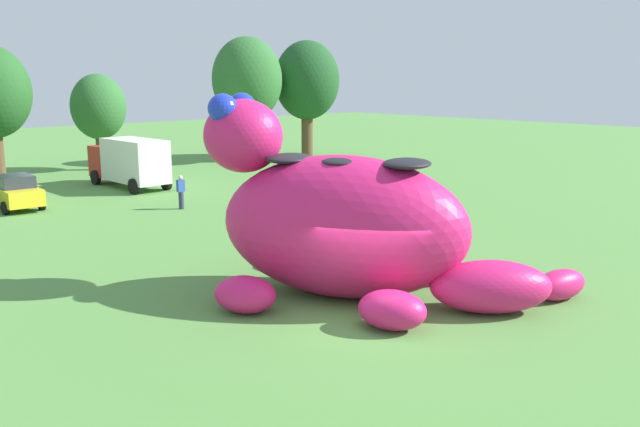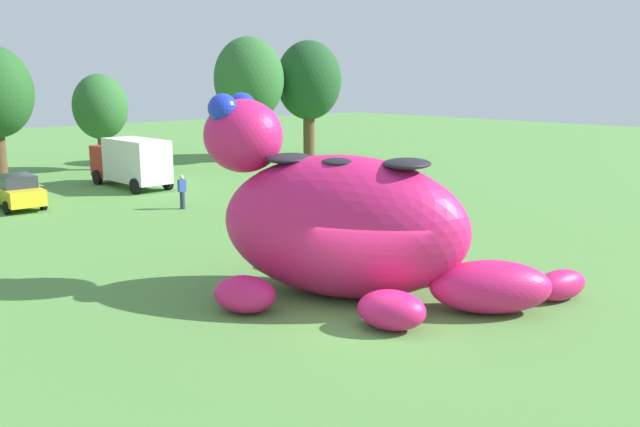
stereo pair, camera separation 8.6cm
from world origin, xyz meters
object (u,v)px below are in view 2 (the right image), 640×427
at_px(car_yellow, 17,192).
at_px(box_truck, 131,161).
at_px(spectator_near_inflatable, 394,209).
at_px(spectator_mid_field, 182,192).
at_px(giant_inflatable_creature, 343,224).
at_px(spectator_by_cars, 326,185).

bearing_deg(car_yellow, box_truck, 17.07).
bearing_deg(car_yellow, spectator_near_inflatable, -55.37).
bearing_deg(spectator_mid_field, giant_inflatable_creature, -102.43).
height_order(spectator_near_inflatable, spectator_mid_field, same).
bearing_deg(car_yellow, spectator_by_cars, -34.03).
relative_size(giant_inflatable_creature, spectator_near_inflatable, 5.92).
height_order(giant_inflatable_creature, spectator_near_inflatable, giant_inflatable_creature).
bearing_deg(spectator_mid_field, car_yellow, 137.10).
distance_m(car_yellow, spectator_near_inflatable, 19.07).
xyz_separation_m(car_yellow, spectator_near_inflatable, (10.83, -15.69, -0.01)).
height_order(box_truck, spectator_near_inflatable, box_truck).
relative_size(giant_inflatable_creature, box_truck, 1.56).
bearing_deg(car_yellow, spectator_mid_field, -42.90).
bearing_deg(spectator_mid_field, box_truck, 81.46).
xyz_separation_m(spectator_near_inflatable, spectator_by_cars, (2.25, 6.85, 0.00)).
bearing_deg(spectator_by_cars, spectator_near_inflatable, -108.22).
bearing_deg(spectator_near_inflatable, box_truck, 101.09).
bearing_deg(spectator_near_inflatable, car_yellow, 124.63).
bearing_deg(spectator_by_cars, spectator_mid_field, 155.69).
height_order(car_yellow, box_truck, box_truck).
xyz_separation_m(spectator_mid_field, spectator_by_cars, (6.96, -3.15, 0.00)).
bearing_deg(spectator_by_cars, giant_inflatable_creature, -130.76).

